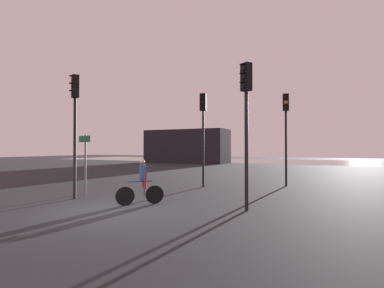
% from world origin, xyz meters
% --- Properties ---
extents(ground_plane, '(120.00, 120.00, 0.00)m').
position_xyz_m(ground_plane, '(0.00, 0.00, 0.00)').
color(ground_plane, black).
extents(water_strip, '(80.00, 16.00, 0.01)m').
position_xyz_m(water_strip, '(0.00, 38.83, 0.00)').
color(water_strip, gray).
rests_on(water_strip, ground).
extents(distant_building, '(11.43, 4.00, 4.49)m').
position_xyz_m(distant_building, '(-12.33, 28.83, 2.25)').
color(distant_building, black).
rests_on(distant_building, ground).
extents(traffic_light_near_left, '(0.40, 0.42, 4.92)m').
position_xyz_m(traffic_light_near_left, '(-2.76, 1.12, 3.39)').
color(traffic_light_near_left, black).
rests_on(traffic_light_near_left, ground).
extents(traffic_light_center, '(0.35, 0.36, 4.85)m').
position_xyz_m(traffic_light_center, '(0.28, 6.72, 3.35)').
color(traffic_light_center, black).
rests_on(traffic_light_center, ground).
extents(traffic_light_near_right, '(0.40, 0.42, 4.76)m').
position_xyz_m(traffic_light_near_right, '(3.96, 2.01, 3.29)').
color(traffic_light_near_right, black).
rests_on(traffic_light_near_right, ground).
extents(traffic_light_far_right, '(0.36, 0.37, 4.89)m').
position_xyz_m(traffic_light_far_right, '(4.06, 9.02, 3.37)').
color(traffic_light_far_right, black).
rests_on(traffic_light_far_right, ground).
extents(direction_sign_post, '(1.04, 0.41, 2.60)m').
position_xyz_m(direction_sign_post, '(-3.31, 2.18, 1.70)').
color(direction_sign_post, slate).
rests_on(direction_sign_post, ground).
extents(cyclist, '(1.20, 1.27, 1.62)m').
position_xyz_m(cyclist, '(0.34, 1.34, 0.82)').
color(cyclist, black).
rests_on(cyclist, ground).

